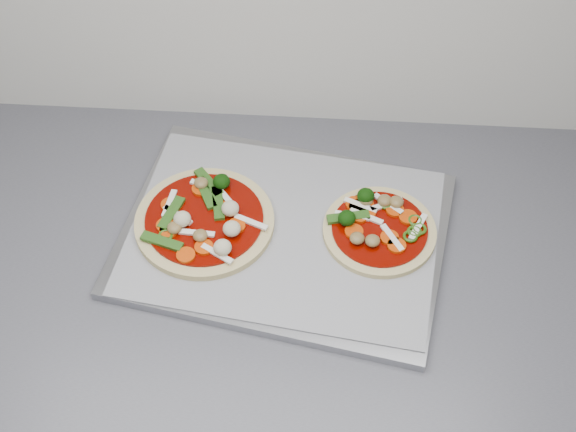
{
  "coord_description": "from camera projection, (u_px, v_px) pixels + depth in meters",
  "views": [
    {
      "loc": [
        -0.42,
        0.69,
        1.76
      ],
      "look_at": [
        -0.46,
        1.38,
        0.93
      ],
      "focal_mm": 50.0,
      "sensor_mm": 36.0,
      "label": 1
    }
  ],
  "objects": [
    {
      "name": "parchment",
      "position": [
        284.0,
        231.0,
        1.08
      ],
      "size": [
        0.45,
        0.35,
        0.0
      ],
      "primitive_type": "cube",
      "rotation": [
        0.0,
        0.0,
        -0.14
      ],
      "color": "#A2A2A7",
      "rests_on": "baking_tray"
    },
    {
      "name": "pizza_right",
      "position": [
        378.0,
        226.0,
        1.07
      ],
      "size": [
        0.21,
        0.21,
        0.03
      ],
      "rotation": [
        0.0,
        0.0,
        -0.58
      ],
      "color": "tan",
      "rests_on": "parchment"
    },
    {
      "name": "pizza_left",
      "position": [
        205.0,
        220.0,
        1.08
      ],
      "size": [
        0.25,
        0.25,
        0.03
      ],
      "rotation": [
        0.0,
        0.0,
        -0.48
      ],
      "color": "tan",
      "rests_on": "parchment"
    },
    {
      "name": "baking_tray",
      "position": [
        284.0,
        235.0,
        1.09
      ],
      "size": [
        0.48,
        0.39,
        0.01
      ],
      "primitive_type": "cube",
      "rotation": [
        0.0,
        0.0,
        -0.18
      ],
      "color": "#9A9A9F",
      "rests_on": "countertop"
    }
  ]
}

